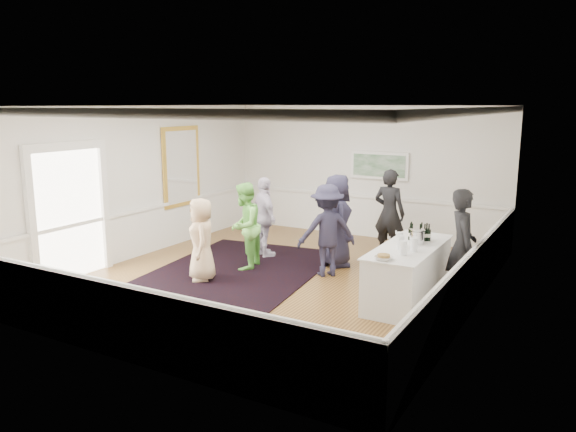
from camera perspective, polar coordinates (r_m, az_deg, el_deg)
The scene contains 23 objects.
floor at distance 10.66m, azimuth -0.63°, elevation -6.33°, with size 8.00×8.00×0.00m, color olive.
ceiling at distance 10.15m, azimuth -0.67°, elevation 11.14°, with size 7.00×8.00×0.02m, color white.
wall_left at distance 12.40m, azimuth -14.78°, elevation 3.40°, with size 0.02×8.00×3.20m, color white.
wall_right at distance 9.06m, azimuth 18.83°, elevation 0.32°, with size 0.02×8.00×3.20m, color white.
wall_back at distance 13.85m, azimuth 7.75°, elevation 4.47°, with size 7.00×0.02×3.20m, color white.
wall_front at distance 7.19m, azimuth -16.98°, elevation -2.34°, with size 7.00×0.02×3.20m, color white.
wainscoting at distance 10.51m, azimuth -0.64°, elevation -3.73°, with size 7.00×8.00×1.00m, color white, non-canonical shape.
mirror at distance 13.30m, azimuth -10.76°, elevation 4.96°, with size 0.05×1.25×1.85m.
doorway at distance 11.13m, azimuth -21.35°, elevation 1.16°, with size 0.10×1.78×2.56m.
landscape_painting at distance 13.64m, azimuth 9.25°, elevation 5.08°, with size 1.44×0.06×0.66m.
area_rug at distance 11.26m, azimuth -4.79°, elevation -5.33°, with size 3.03×3.97×0.02m, color black.
serving_table at distance 9.57m, azimuth 12.12°, elevation -5.71°, with size 0.88×2.32×0.94m.
bartender at distance 9.62m, azimuth 17.26°, elevation -2.94°, with size 0.69×0.45×1.90m, color black.
guest_tan at distance 10.47m, azimuth -8.78°, elevation -2.39°, with size 0.76×0.49×1.55m, color tan.
guest_green at distance 11.09m, azimuth -4.44°, elevation -1.03°, with size 0.84×0.65×1.73m, color #75D053.
guest_lilac at distance 11.95m, azimuth -2.40°, elevation -0.13°, with size 1.01×0.42×1.72m, color silver.
guest_dark_a at distance 10.65m, azimuth 3.97°, elevation -1.46°, with size 1.14×0.65×1.76m, color #201E32.
guest_dark_b at distance 12.12m, azimuth 10.25°, elevation 0.28°, with size 0.69×0.45×1.89m, color black.
guest_navy at distance 11.30m, azimuth 4.98°, elevation -0.46°, with size 0.91×0.59×1.86m, color #201E32.
wine_bottles at distance 9.86m, azimuth 13.21°, elevation -1.51°, with size 0.39×0.23×0.31m.
juice_pitchers at distance 9.13m, azimuth 11.71°, elevation -2.70°, with size 0.44×0.65×0.24m.
ice_bucket at distance 9.61m, azimuth 12.97°, elevation -2.08°, with size 0.26×0.26×0.24m, color silver.
nut_bowl at distance 8.56m, azimuth 9.69°, elevation -4.14°, with size 0.27×0.27×0.08m.
Camera 1 is at (5.12, -8.76, 3.25)m, focal length 35.00 mm.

